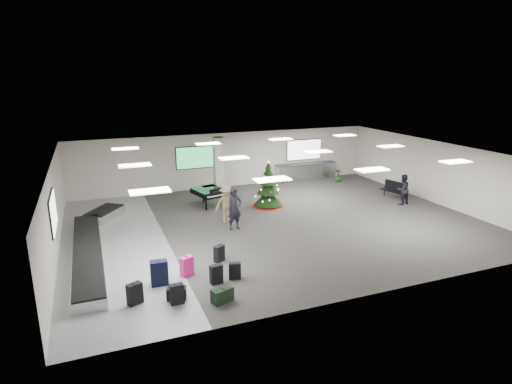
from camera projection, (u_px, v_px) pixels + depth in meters
name	position (u px, v px, depth m)	size (l,w,h in m)	color
ground	(276.00, 223.00, 19.36)	(18.00, 18.00, 0.00)	#322F2D
room_envelope	(263.00, 170.00, 19.20)	(18.02, 14.02, 3.21)	beige
baggage_carousel	(92.00, 244.00, 16.45)	(2.28, 9.71, 0.43)	silver
service_counter	(306.00, 172.00, 26.94)	(4.05, 0.65, 1.08)	silver
suitcase_0	(177.00, 294.00, 12.51)	(0.40, 0.23, 0.64)	black
suitcase_1	(216.00, 274.00, 13.76)	(0.44, 0.28, 0.64)	black
pink_suitcase	(187.00, 266.00, 14.26)	(0.49, 0.40, 0.68)	#E11D88
suitcase_3	(219.00, 254.00, 15.35)	(0.45, 0.40, 0.62)	black
navy_suitcase	(159.00, 273.00, 13.60)	(0.55, 0.34, 0.85)	black
suitcase_5	(135.00, 294.00, 12.50)	(0.49, 0.40, 0.67)	black
green_duffel	(222.00, 295.00, 12.64)	(0.72, 0.51, 0.45)	black
suitcase_7	(235.00, 271.00, 14.04)	(0.43, 0.29, 0.59)	black
black_duffel	(177.00, 293.00, 12.81)	(0.64, 0.46, 0.40)	black
christmas_tree	(268.00, 190.00, 21.61)	(1.69, 1.69, 2.41)	#6A0E09
grand_piano	(210.00, 192.00, 21.73)	(1.72, 2.03, 1.01)	black
bench	(395.00, 189.00, 23.13)	(0.83, 1.48, 0.89)	black
traveler_a	(235.00, 209.00, 18.36)	(0.67, 0.44, 1.84)	black
traveler_b	(227.00, 204.00, 19.25)	(1.11, 0.64, 1.72)	#897D55
traveler_bench	(403.00, 189.00, 21.90)	(0.77, 0.60, 1.58)	black
potted_plant_left	(282.00, 176.00, 26.23)	(0.48, 0.38, 0.87)	#193D13
potted_plant_right	(338.00, 175.00, 26.61)	(0.44, 0.44, 0.79)	#193D13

